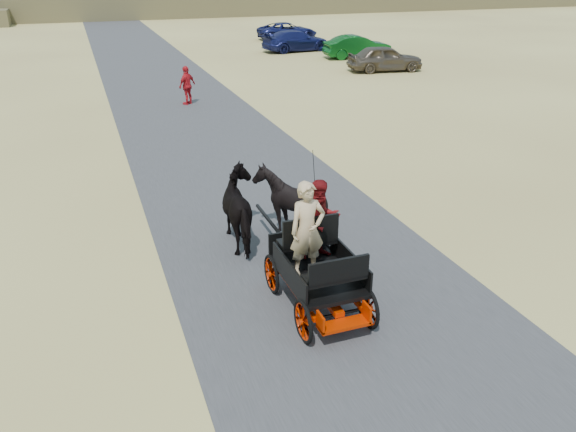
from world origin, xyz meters
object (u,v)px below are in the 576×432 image
object	(u,v)px
carriage	(317,290)
pedestrian	(187,85)
car_d	(287,31)
car_a	(385,58)
car_c	(296,41)
horse_right	(290,203)
car_b	(357,47)
horse_left	(244,210)

from	to	relation	value
carriage	pedestrian	world-z (taller)	pedestrian
carriage	car_d	world-z (taller)	car_d
car_a	car_c	bearing A→B (deg)	20.11
pedestrian	car_c	bearing A→B (deg)	-166.44
horse_right	car_c	world-z (taller)	horse_right
horse_right	car_c	bearing A→B (deg)	-111.11
car_c	horse_right	bearing A→B (deg)	152.25
carriage	car_a	bearing A→B (deg)	58.21
car_a	car_d	world-z (taller)	car_a
pedestrian	car_d	distance (m)	23.86
car_a	car_c	distance (m)	9.66
carriage	car_b	world-z (taller)	car_b
car_a	horse_left	bearing A→B (deg)	151.05
horse_left	car_d	distance (m)	37.36
carriage	car_b	xyz separation A→B (m)	(14.22, 26.86, 0.38)
car_b	horse_right	bearing A→B (deg)	155.92
car_a	car_c	world-z (taller)	car_a
horse_left	car_d	size ratio (longest dim) A/B	0.40
pedestrian	carriage	bearing A→B (deg)	47.85
carriage	car_a	size ratio (longest dim) A/B	0.55
horse_left	car_c	xyz separation A→B (m)	(12.01, 28.24, -0.12)
car_b	car_d	distance (m)	10.94
carriage	car_a	distance (m)	25.65
car_b	carriage	bearing A→B (deg)	157.83
carriage	horse_right	distance (m)	3.09
car_b	car_a	bearing A→B (deg)	177.76
car_c	car_d	bearing A→B (deg)	-21.33
horse_right	car_d	xyz separation A→B (m)	(12.61, 34.75, -0.16)
horse_left	carriage	bearing A→B (deg)	100.39
carriage	horse_left	distance (m)	3.09
car_c	car_d	size ratio (longest dim) A/B	1.01
car_d	car_c	bearing A→B (deg)	164.73
pedestrian	car_a	distance (m)	13.41
horse_right	car_b	world-z (taller)	horse_right
car_b	car_d	bearing A→B (deg)	11.25
car_a	car_d	bearing A→B (deg)	9.09
carriage	horse_right	xyz separation A→B (m)	(0.55, 3.00, 0.49)
pedestrian	car_c	size ratio (longest dim) A/B	0.34
pedestrian	car_a	size ratio (longest dim) A/B	0.39
horse_left	horse_right	distance (m)	1.10
pedestrian	horse_right	bearing A→B (deg)	49.44
carriage	pedestrian	xyz separation A→B (m)	(0.88, 17.30, 0.50)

